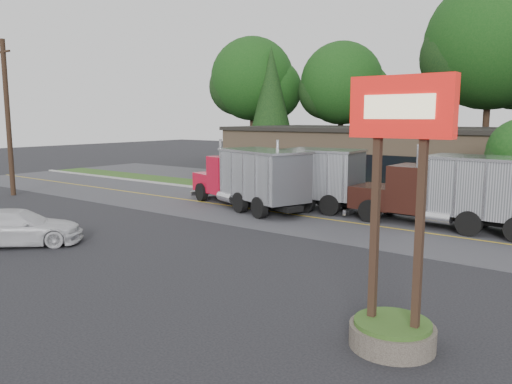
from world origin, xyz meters
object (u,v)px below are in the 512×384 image
(utility_pole, at_px, (8,117))
(dump_truck_red, at_px, (251,177))
(dump_truck_maroon, at_px, (462,190))
(rally_car, at_px, (18,227))
(dump_truck_blue, at_px, (306,177))
(bilo_sign, at_px, (395,259))

(utility_pole, relative_size, dump_truck_red, 1.08)
(dump_truck_maroon, distance_m, rally_car, 19.15)
(dump_truck_red, bearing_deg, utility_pole, 39.07)
(utility_pole, bearing_deg, rally_car, -26.33)
(dump_truck_blue, distance_m, dump_truck_maroon, 8.37)
(bilo_sign, relative_size, dump_truck_blue, 0.83)
(utility_pole, height_order, dump_truck_maroon, utility_pole)
(bilo_sign, bearing_deg, utility_pole, 168.11)
(utility_pole, height_order, rally_car, utility_pole)
(bilo_sign, relative_size, dump_truck_maroon, 0.63)
(dump_truck_blue, bearing_deg, utility_pole, 18.44)
(bilo_sign, relative_size, rally_car, 1.21)
(dump_truck_red, xyz_separation_m, dump_truck_blue, (2.44, 1.89, -0.01))
(dump_truck_blue, height_order, dump_truck_maroon, same)
(dump_truck_maroon, bearing_deg, rally_car, 47.15)
(dump_truck_red, distance_m, dump_truck_blue, 3.09)
(dump_truck_blue, relative_size, rally_car, 1.45)
(dump_truck_red, distance_m, dump_truck_maroon, 10.93)
(dump_truck_red, bearing_deg, dump_truck_blue, -122.66)
(dump_truck_maroon, bearing_deg, dump_truck_blue, 0.03)
(bilo_sign, xyz_separation_m, dump_truck_red, (-12.92, 11.55, -0.21))
(bilo_sign, xyz_separation_m, rally_car, (-15.50, -0.43, -1.31))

